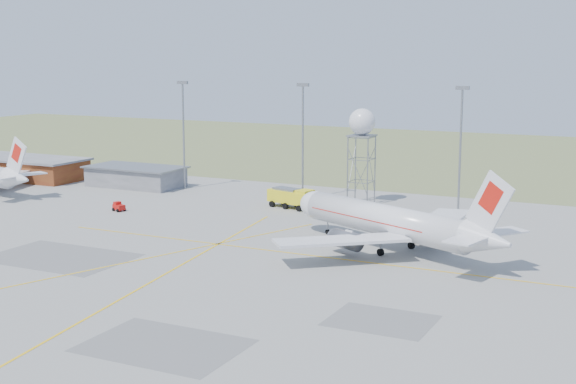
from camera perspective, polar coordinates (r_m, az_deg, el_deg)
The scene contains 11 objects.
ground at distance 82.79m, azimuth -12.54°, elevation -8.43°, with size 400.00×400.00×0.00m, color gray.
grass_strip at distance 208.51m, azimuth 12.32°, elevation 2.57°, with size 400.00×120.00×0.03m, color #5B713E.
building_orange at distance 176.80m, azimuth -18.96°, elevation 1.69°, with size 33.00×12.00×4.30m.
building_grey at distance 158.63m, azimuth -10.77°, elevation 1.10°, with size 19.00×10.00×3.90m.
mast_a at distance 153.26m, azimuth -7.45°, elevation 4.69°, with size 2.20×0.50×20.50m.
mast_b at distance 140.94m, azimuth 1.06°, elevation 4.33°, with size 2.20×0.50×20.50m.
mast_c at distance 131.48m, azimuth 12.18°, elevation 3.71°, with size 2.20×0.50×20.50m.
airliner_main at distance 105.88m, azimuth 7.18°, elevation -2.12°, with size 34.75×32.35×12.46m.
radar_tower at distance 137.45m, azimuth 5.26°, elevation 2.95°, with size 4.53×4.53×16.41m.
fire_truck at distance 134.04m, azimuth 0.30°, elevation -0.47°, with size 8.90×5.09×3.38m.
baggage_tug at distance 134.57m, azimuth -11.94°, elevation -1.09°, with size 2.27×2.06×1.53m.
Camera 1 is at (50.01, -60.80, 25.64)m, focal length 50.00 mm.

